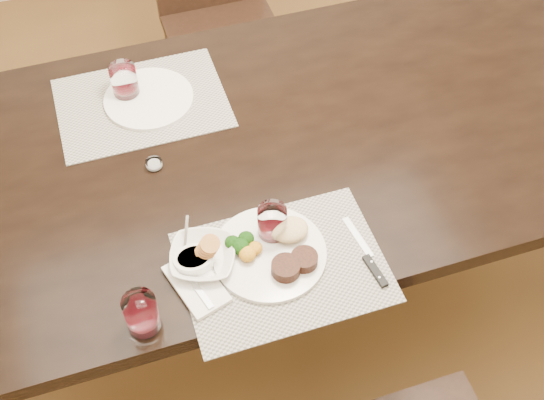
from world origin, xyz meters
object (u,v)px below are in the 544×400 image
object	(u,v)px
dinner_plate	(275,251)
wine_glass_near	(272,224)
steak_knife	(371,262)
far_plate	(149,99)
cracker_bowl	(203,257)
chair_far	(218,8)

from	to	relation	value
dinner_plate	wine_glass_near	xyz separation A→B (m)	(0.01, 0.05, 0.03)
steak_knife	far_plate	bearing A→B (deg)	111.12
cracker_bowl	wine_glass_near	distance (m)	0.18
chair_far	far_plate	xyz separation A→B (m)	(-0.37, -0.69, 0.26)
chair_far	cracker_bowl	size ratio (longest dim) A/B	4.76
chair_far	wine_glass_near	world-z (taller)	chair_far
dinner_plate	far_plate	xyz separation A→B (m)	(-0.17, 0.60, -0.01)
chair_far	dinner_plate	xyz separation A→B (m)	(-0.20, -1.28, 0.27)
wine_glass_near	steak_knife	bearing A→B (deg)	-37.67
far_plate	dinner_plate	bearing A→B (deg)	-73.92
chair_far	steak_knife	bearing A→B (deg)	-89.83
dinner_plate	steak_knife	world-z (taller)	dinner_plate
chair_far	steak_knife	xyz separation A→B (m)	(0.00, -1.38, 0.26)
wine_glass_near	dinner_plate	bearing A→B (deg)	-101.56
cracker_bowl	wine_glass_near	world-z (taller)	wine_glass_near
chair_far	far_plate	world-z (taller)	chair_far
steak_knife	far_plate	xyz separation A→B (m)	(-0.37, 0.69, 0.00)
steak_knife	chair_far	bearing A→B (deg)	82.88
dinner_plate	cracker_bowl	distance (m)	0.17
dinner_plate	cracker_bowl	size ratio (longest dim) A/B	1.40
far_plate	wine_glass_near	bearing A→B (deg)	-71.35
dinner_plate	steak_knife	size ratio (longest dim) A/B	1.27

